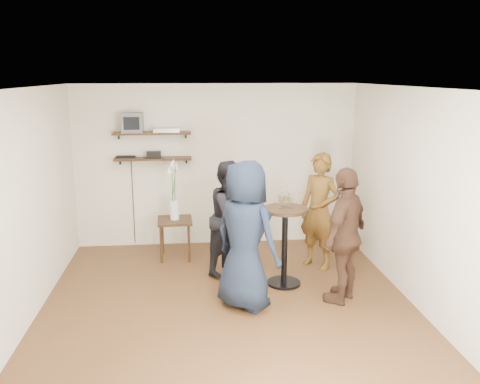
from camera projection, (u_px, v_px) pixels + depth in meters
name	position (u px, v px, depth m)	size (l,w,h in m)	color
room	(229.00, 204.00, 5.77)	(4.58, 5.08, 2.68)	#412414
shelf_upper	(152.00, 133.00, 7.84)	(1.20, 0.25, 0.04)	black
shelf_lower	(153.00, 159.00, 7.93)	(1.20, 0.25, 0.04)	black
crt_monitor	(132.00, 122.00, 7.78)	(0.32, 0.30, 0.30)	#59595B
dvd_deck	(167.00, 130.00, 7.85)	(0.40, 0.24, 0.06)	silver
radio	(154.00, 154.00, 7.92)	(0.22, 0.10, 0.10)	black
power_strip	(126.00, 157.00, 7.93)	(0.30, 0.05, 0.03)	black
side_table	(175.00, 226.00, 7.66)	(0.53, 0.53, 0.61)	black
vase_lilies	(174.00, 200.00, 7.57)	(0.19, 0.19, 0.94)	white
drinks_table	(285.00, 236.00, 6.65)	(0.58, 0.58, 1.05)	black
wine_glass_fl	(281.00, 198.00, 6.49)	(0.07, 0.07, 0.20)	silver
wine_glass_fr	(290.00, 199.00, 6.52)	(0.06, 0.06, 0.19)	silver
wine_glass_bl	(283.00, 197.00, 6.61)	(0.06, 0.06, 0.18)	silver
wine_glass_br	(286.00, 197.00, 6.55)	(0.07, 0.07, 0.20)	silver
person_plaid	(319.00, 211.00, 7.24)	(0.61, 0.40, 1.67)	#9E2812
person_dark	(231.00, 217.00, 7.06)	(0.78, 0.60, 1.60)	black
person_navy	(245.00, 236.00, 5.96)	(0.87, 0.57, 1.79)	#151E30
person_brown	(345.00, 235.00, 6.14)	(0.98, 0.41, 1.68)	#41281C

